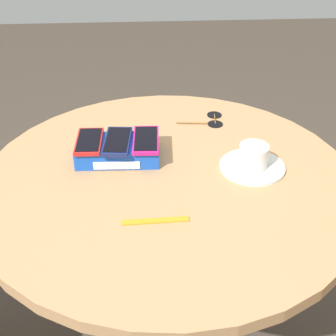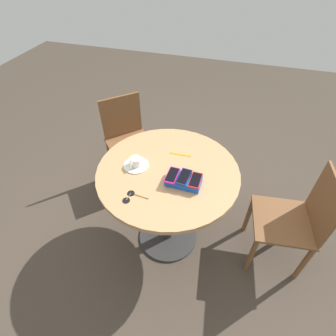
{
  "view_description": "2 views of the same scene",
  "coord_description": "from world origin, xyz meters",
  "px_view_note": "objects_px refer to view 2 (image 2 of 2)",
  "views": [
    {
      "loc": [
        -0.06,
        -0.95,
        1.43
      ],
      "look_at": [
        0.0,
        0.0,
        0.8
      ],
      "focal_mm": 50.0,
      "sensor_mm": 36.0,
      "label": 1
    },
    {
      "loc": [
        -0.34,
        1.17,
        1.96
      ],
      "look_at": [
        0.0,
        0.0,
        0.8
      ],
      "focal_mm": 28.0,
      "sensor_mm": 36.0,
      "label": 2
    }
  ],
  "objects_px": {
    "phone_red": "(196,180)",
    "lanyard_strap": "(180,154)",
    "phone_magenta": "(172,175)",
    "chair_far_side": "(129,142)",
    "phone_box": "(184,181)",
    "coffee_cup": "(135,162)",
    "chair_near_window": "(293,220)",
    "round_table": "(168,187)",
    "sunglasses": "(130,197)",
    "saucer": "(136,165)",
    "phone_navy": "(184,177)"
  },
  "relations": [
    {
      "from": "phone_magenta",
      "to": "chair_far_side",
      "type": "height_order",
      "value": "chair_far_side"
    },
    {
      "from": "saucer",
      "to": "lanyard_strap",
      "type": "relative_size",
      "value": 1.13
    },
    {
      "from": "round_table",
      "to": "chair_far_side",
      "type": "distance_m",
      "value": 0.82
    },
    {
      "from": "phone_red",
      "to": "chair_far_side",
      "type": "distance_m",
      "value": 1.07
    },
    {
      "from": "phone_navy",
      "to": "lanyard_strap",
      "type": "xyz_separation_m",
      "value": [
        0.09,
        -0.26,
        -0.05
      ]
    },
    {
      "from": "phone_red",
      "to": "lanyard_strap",
      "type": "xyz_separation_m",
      "value": [
        0.16,
        -0.26,
        -0.05
      ]
    },
    {
      "from": "sunglasses",
      "to": "phone_box",
      "type": "bearing_deg",
      "value": -144.82
    },
    {
      "from": "round_table",
      "to": "lanyard_strap",
      "type": "height_order",
      "value": "lanyard_strap"
    },
    {
      "from": "round_table",
      "to": "phone_red",
      "type": "height_order",
      "value": "phone_red"
    },
    {
      "from": "phone_magenta",
      "to": "phone_navy",
      "type": "bearing_deg",
      "value": -176.11
    },
    {
      "from": "phone_navy",
      "to": "chair_near_window",
      "type": "relative_size",
      "value": 0.17
    },
    {
      "from": "lanyard_strap",
      "to": "chair_far_side",
      "type": "height_order",
      "value": "chair_far_side"
    },
    {
      "from": "phone_navy",
      "to": "chair_far_side",
      "type": "height_order",
      "value": "chair_far_side"
    },
    {
      "from": "round_table",
      "to": "chair_near_window",
      "type": "height_order",
      "value": "chair_near_window"
    },
    {
      "from": "phone_box",
      "to": "coffee_cup",
      "type": "height_order",
      "value": "coffee_cup"
    },
    {
      "from": "phone_magenta",
      "to": "phone_red",
      "type": "bearing_deg",
      "value": 179.38
    },
    {
      "from": "coffee_cup",
      "to": "lanyard_strap",
      "type": "xyz_separation_m",
      "value": [
        -0.25,
        -0.2,
        -0.04
      ]
    },
    {
      "from": "phone_magenta",
      "to": "chair_near_window",
      "type": "height_order",
      "value": "chair_near_window"
    },
    {
      "from": "phone_navy",
      "to": "sunglasses",
      "type": "height_order",
      "value": "phone_navy"
    },
    {
      "from": "lanyard_strap",
      "to": "sunglasses",
      "type": "height_order",
      "value": "sunglasses"
    },
    {
      "from": "phone_box",
      "to": "lanyard_strap",
      "type": "bearing_deg",
      "value": -71.65
    },
    {
      "from": "phone_magenta",
      "to": "sunglasses",
      "type": "bearing_deg",
      "value": 43.87
    },
    {
      "from": "round_table",
      "to": "chair_far_side",
      "type": "bearing_deg",
      "value": -46.55
    },
    {
      "from": "saucer",
      "to": "round_table",
      "type": "bearing_deg",
      "value": -175.47
    },
    {
      "from": "phone_red",
      "to": "saucer",
      "type": "distance_m",
      "value": 0.42
    },
    {
      "from": "coffee_cup",
      "to": "chair_near_window",
      "type": "height_order",
      "value": "chair_near_window"
    },
    {
      "from": "phone_magenta",
      "to": "coffee_cup",
      "type": "bearing_deg",
      "value": -13.88
    },
    {
      "from": "phone_navy",
      "to": "sunglasses",
      "type": "distance_m",
      "value": 0.34
    },
    {
      "from": "phone_navy",
      "to": "chair_far_side",
      "type": "bearing_deg",
      "value": -44.44
    },
    {
      "from": "coffee_cup",
      "to": "sunglasses",
      "type": "bearing_deg",
      "value": 103.97
    },
    {
      "from": "phone_navy",
      "to": "lanyard_strap",
      "type": "bearing_deg",
      "value": -71.46
    },
    {
      "from": "coffee_cup",
      "to": "chair_far_side",
      "type": "bearing_deg",
      "value": -60.76
    },
    {
      "from": "phone_red",
      "to": "chair_near_window",
      "type": "height_order",
      "value": "chair_near_window"
    },
    {
      "from": "phone_box",
      "to": "chair_far_side",
      "type": "bearing_deg",
      "value": -44.62
    },
    {
      "from": "phone_navy",
      "to": "saucer",
      "type": "height_order",
      "value": "phone_navy"
    },
    {
      "from": "phone_magenta",
      "to": "chair_near_window",
      "type": "bearing_deg",
      "value": -167.38
    },
    {
      "from": "phone_magenta",
      "to": "lanyard_strap",
      "type": "xyz_separation_m",
      "value": [
        0.01,
        -0.26,
        -0.05
      ]
    },
    {
      "from": "lanyard_strap",
      "to": "saucer",
      "type": "bearing_deg",
      "value": 37.4
    },
    {
      "from": "chair_near_window",
      "to": "phone_magenta",
      "type": "bearing_deg",
      "value": 12.62
    },
    {
      "from": "sunglasses",
      "to": "saucer",
      "type": "bearing_deg",
      "value": -76.27
    },
    {
      "from": "phone_red",
      "to": "coffee_cup",
      "type": "relative_size",
      "value": 1.29
    },
    {
      "from": "phone_navy",
      "to": "lanyard_strap",
      "type": "height_order",
      "value": "phone_navy"
    },
    {
      "from": "phone_red",
      "to": "lanyard_strap",
      "type": "relative_size",
      "value": 0.89
    },
    {
      "from": "phone_red",
      "to": "chair_far_side",
      "type": "xyz_separation_m",
      "value": [
        0.75,
        -0.67,
        -0.37
      ]
    },
    {
      "from": "phone_navy",
      "to": "saucer",
      "type": "xyz_separation_m",
      "value": [
        0.34,
        -0.06,
        -0.05
      ]
    },
    {
      "from": "sunglasses",
      "to": "chair_near_window",
      "type": "xyz_separation_m",
      "value": [
        -1.03,
        -0.38,
        -0.34
      ]
    },
    {
      "from": "phone_box",
      "to": "lanyard_strap",
      "type": "xyz_separation_m",
      "value": [
        0.09,
        -0.26,
        -0.02
      ]
    },
    {
      "from": "phone_red",
      "to": "phone_navy",
      "type": "height_order",
      "value": "phone_navy"
    },
    {
      "from": "round_table",
      "to": "phone_navy",
      "type": "relative_size",
      "value": 6.52
    },
    {
      "from": "phone_navy",
      "to": "chair_near_window",
      "type": "height_order",
      "value": "chair_near_window"
    }
  ]
}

